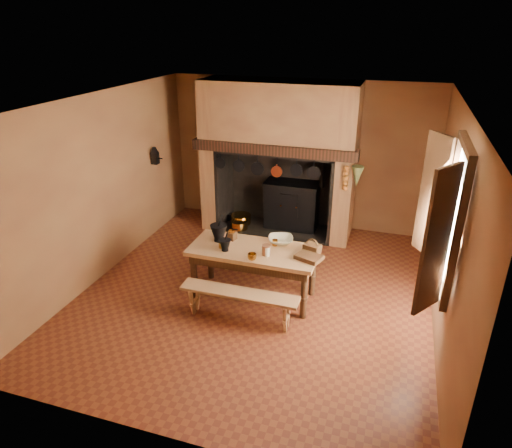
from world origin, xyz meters
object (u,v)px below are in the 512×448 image
(work_table, at_px, (254,256))
(wicker_basket, at_px, (312,248))
(bench_front, at_px, (239,299))
(coffee_grinder, at_px, (232,235))
(mixing_bowl, at_px, (281,240))
(iron_range, at_px, (292,205))

(work_table, relative_size, wicker_basket, 7.06)
(bench_front, bearing_deg, work_table, 90.00)
(coffee_grinder, height_order, wicker_basket, wicker_basket)
(mixing_bowl, xyz_separation_m, wicker_basket, (0.49, -0.16, 0.02))
(iron_range, distance_m, bench_front, 3.18)
(iron_range, distance_m, work_table, 2.56)
(iron_range, bearing_deg, bench_front, -89.41)
(bench_front, distance_m, wicker_basket, 1.23)
(bench_front, bearing_deg, coffee_grinder, 115.89)
(iron_range, relative_size, wicker_basket, 6.22)
(bench_front, distance_m, coffee_grinder, 1.04)
(iron_range, distance_m, mixing_bowl, 2.31)
(wicker_basket, bearing_deg, iron_range, 126.65)
(coffee_grinder, distance_m, wicker_basket, 1.20)
(coffee_grinder, xyz_separation_m, wicker_basket, (1.20, -0.05, -0.00))
(iron_range, relative_size, coffee_grinder, 8.70)
(work_table, distance_m, coffee_grinder, 0.48)
(work_table, distance_m, wicker_basket, 0.84)
(work_table, height_order, bench_front, work_table)
(work_table, bearing_deg, wicker_basket, 9.61)
(coffee_grinder, bearing_deg, bench_front, -52.08)
(coffee_grinder, height_order, mixing_bowl, coffee_grinder)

